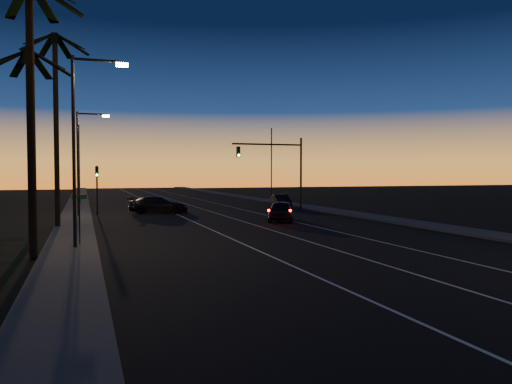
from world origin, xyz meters
name	(u,v)px	position (x,y,z in m)	size (l,w,h in m)	color
road	(238,222)	(0.00, 30.00, 0.01)	(20.00, 170.00, 0.01)	black
sidewalk_left	(74,227)	(-11.20, 30.00, 0.08)	(2.40, 170.00, 0.16)	#363634
sidewalk_right	(372,217)	(11.20, 30.00, 0.08)	(2.40, 170.00, 0.16)	#363634
lane_stripe_left	(198,224)	(-3.00, 30.00, 0.02)	(0.12, 160.00, 0.01)	silver
lane_stripe_mid	(245,222)	(0.50, 30.00, 0.02)	(0.12, 160.00, 0.01)	silver
lane_stripe_right	(289,220)	(4.00, 30.00, 0.02)	(0.12, 160.00, 0.01)	silver
palm_near	(31,89)	(-12.60, 18.00, 7.07)	(4.25, 4.16, 11.53)	black
palm_mid	(30,122)	(-13.20, 24.00, 6.25)	(4.25, 4.16, 10.03)	black
palm_far	(56,110)	(-12.20, 30.00, 7.61)	(4.25, 4.16, 12.53)	black
streetlight_left_near	(80,136)	(-10.70, 20.00, 5.32)	(2.55, 0.26, 9.00)	black
streetlight_left_far	(82,155)	(-10.69, 38.00, 5.06)	(2.55, 0.26, 8.50)	black
street_sign	(79,213)	(-10.80, 21.00, 1.66)	(0.70, 0.06, 2.60)	black
signal_mast	(278,160)	(7.14, 39.99, 4.78)	(7.10, 0.41, 7.00)	black
signal_post	(97,181)	(-9.50, 39.98, 2.89)	(0.28, 0.37, 4.20)	black
far_pole_left	(79,165)	(-11.00, 55.00, 4.50)	(0.14, 0.14, 9.00)	black
far_pole_right	(271,165)	(11.00, 52.00, 4.50)	(0.14, 0.14, 9.00)	black
lead_car	(281,211)	(3.27, 29.80, 0.76)	(3.55, 5.17, 1.50)	black
right_car	(281,201)	(8.54, 42.83, 0.70)	(2.15, 4.36, 1.37)	black
cross_car	(159,205)	(-4.32, 39.85, 0.77)	(5.56, 3.31, 1.51)	black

